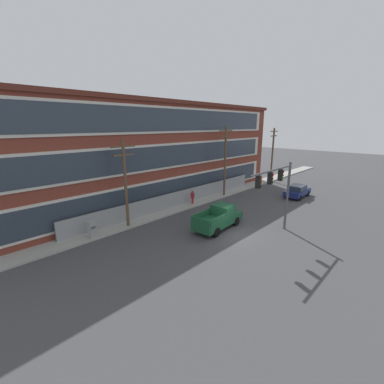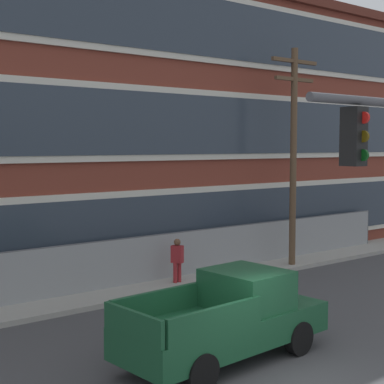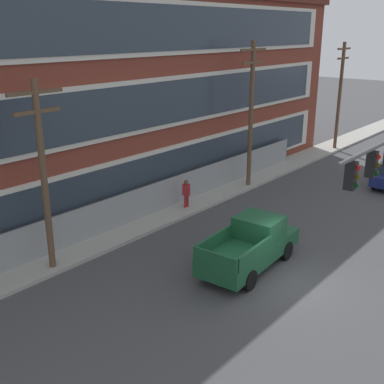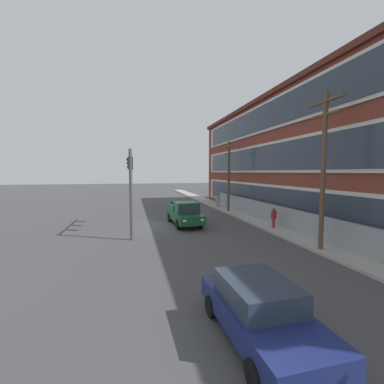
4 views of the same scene
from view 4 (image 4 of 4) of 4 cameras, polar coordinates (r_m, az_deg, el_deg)
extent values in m
plane|color=#424244|center=(21.62, -6.52, -7.37)|extent=(160.00, 160.00, 0.00)
cube|color=#9E9B93|center=(24.00, 13.75, -6.09)|extent=(80.00, 2.09, 0.16)
cube|color=brown|center=(26.01, 28.86, 6.30)|extent=(38.87, 11.11, 11.01)
cube|color=beige|center=(22.76, 17.94, -1.82)|extent=(35.76, 0.10, 2.64)
cube|color=#2D3844|center=(22.73, 17.82, -1.82)|extent=(34.20, 0.06, 2.20)
cube|color=beige|center=(22.67, 18.17, 7.44)|extent=(35.76, 0.10, 2.64)
cube|color=#2D3844|center=(22.64, 18.04, 7.45)|extent=(34.20, 0.06, 2.20)
cube|color=beige|center=(23.17, 18.40, 16.54)|extent=(35.76, 0.10, 2.64)
cube|color=#2D3844|center=(23.14, 18.27, 16.56)|extent=(34.20, 0.06, 2.20)
cube|color=#57261C|center=(26.86, 29.34, 18.54)|extent=(39.37, 11.61, 0.40)
cube|color=gray|center=(22.03, 17.87, -5.01)|extent=(26.51, 0.04, 1.76)
cylinder|color=#4C4C51|center=(33.97, 6.29, -1.56)|extent=(0.06, 0.06, 1.76)
cylinder|color=#4C4C51|center=(21.90, 17.93, -2.74)|extent=(26.51, 0.05, 0.05)
cylinder|color=#4C4C51|center=(16.94, -13.41, -0.65)|extent=(0.20, 0.20, 5.90)
cylinder|color=#4C4C51|center=(20.01, -13.51, 7.70)|extent=(6.20, 0.14, 0.14)
cube|color=black|center=(18.61, -13.51, 6.26)|extent=(0.28, 0.32, 0.90)
cylinder|color=#4B0807|center=(18.62, -14.08, 7.11)|extent=(0.04, 0.18, 0.18)
cylinder|color=#503E08|center=(18.61, -14.07, 6.25)|extent=(0.04, 0.18, 0.18)
cylinder|color=green|center=(18.60, -14.05, 5.39)|extent=(0.04, 0.18, 0.18)
cube|color=black|center=(20.33, -13.48, 6.10)|extent=(0.28, 0.32, 0.90)
cylinder|color=red|center=(20.34, -14.01, 6.88)|extent=(0.04, 0.18, 0.18)
cylinder|color=#503E08|center=(20.33, -13.99, 6.09)|extent=(0.04, 0.18, 0.18)
cylinder|color=#0A4011|center=(20.33, -13.98, 5.30)|extent=(0.04, 0.18, 0.18)
cube|color=black|center=(22.05, -13.46, 5.96)|extent=(0.28, 0.32, 0.90)
cylinder|color=red|center=(22.07, -13.94, 6.68)|extent=(0.04, 0.18, 0.18)
cylinder|color=#503E08|center=(22.06, -13.93, 5.95)|extent=(0.04, 0.18, 0.18)
cylinder|color=#0A4011|center=(22.05, -13.91, 5.23)|extent=(0.04, 0.18, 0.18)
cube|color=#194C2D|center=(21.58, -1.74, -5.34)|extent=(5.35, 2.30, 0.70)
cube|color=#194C2D|center=(20.76, -1.21, -3.50)|extent=(1.69, 1.90, 0.90)
cube|color=#283342|center=(19.99, -0.58, -3.80)|extent=(0.17, 1.61, 0.67)
cube|color=#194C2D|center=(22.85, -0.28, -3.19)|extent=(2.62, 0.29, 0.56)
cube|color=#194C2D|center=(22.40, -4.81, -3.36)|extent=(2.62, 0.29, 0.56)
cube|color=#194C2D|center=(23.95, -3.36, -2.84)|extent=(0.22, 1.88, 0.56)
cylinder|color=black|center=(20.43, 1.89, -6.90)|extent=(0.82, 0.31, 0.80)
cylinder|color=black|center=(19.93, -3.06, -7.19)|extent=(0.82, 0.31, 0.80)
cylinder|color=black|center=(23.37, -0.61, -5.45)|extent=(0.82, 0.31, 0.80)
cylinder|color=black|center=(22.93, -4.95, -5.66)|extent=(0.82, 0.31, 0.80)
cube|color=white|center=(19.28, 2.31, -6.20)|extent=(0.08, 0.24, 0.16)
cube|color=white|center=(18.88, -1.65, -6.43)|extent=(0.08, 0.24, 0.16)
cube|color=navy|center=(7.68, 14.96, -25.18)|extent=(4.49, 2.00, 0.64)
cube|color=#283342|center=(7.53, 14.35, -20.48)|extent=(2.26, 1.72, 0.60)
cylinder|color=black|center=(7.36, 28.04, -29.94)|extent=(0.64, 0.21, 0.64)
cylinder|color=black|center=(6.50, 13.84, -34.76)|extent=(0.64, 0.21, 0.64)
cylinder|color=black|center=(9.28, 15.56, -21.94)|extent=(0.64, 0.21, 0.64)
cylinder|color=black|center=(8.61, 4.29, -23.98)|extent=(0.64, 0.21, 0.64)
cylinder|color=brown|center=(28.09, 8.15, 3.19)|extent=(0.26, 0.26, 7.65)
cube|color=brown|center=(28.21, 8.22, 9.96)|extent=(2.27, 0.14, 0.14)
cube|color=brown|center=(28.15, 8.21, 8.54)|extent=(1.93, 0.14, 0.14)
cylinder|color=brown|center=(15.70, 27.14, 3.70)|extent=(0.26, 0.26, 8.70)
cube|color=brown|center=(16.14, 27.64, 17.49)|extent=(2.47, 0.14, 0.14)
cube|color=brown|center=(15.99, 27.55, 15.05)|extent=(2.10, 0.14, 0.14)
cube|color=#939993|center=(31.41, 5.72, -2.27)|extent=(0.55, 0.52, 1.51)
cube|color=#515151|center=(31.29, 5.26, -1.74)|extent=(0.39, 0.02, 0.20)
cylinder|color=maroon|center=(20.84, 17.53, -6.81)|extent=(0.14, 0.14, 0.85)
cylinder|color=maroon|center=(20.69, 17.79, -6.89)|extent=(0.14, 0.14, 0.85)
cube|color=maroon|center=(20.64, 17.71, -4.88)|extent=(0.41, 0.47, 0.60)
sphere|color=brown|center=(20.57, 17.74, -3.72)|extent=(0.24, 0.24, 0.24)
camera|label=1|loc=(39.03, -26.41, 10.57)|focal=24.00mm
camera|label=2|loc=(30.08, -23.99, 5.01)|focal=55.00mm
camera|label=3|loc=(36.71, -21.99, 11.78)|focal=45.00mm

